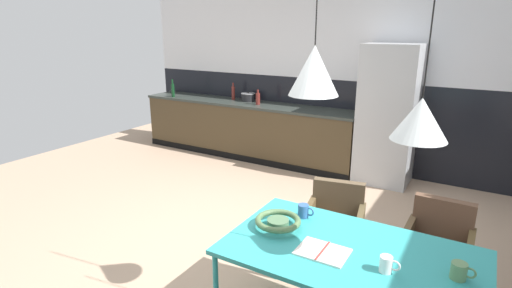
% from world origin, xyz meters
% --- Properties ---
extents(ground_plane, '(9.21, 9.21, 0.00)m').
position_xyz_m(ground_plane, '(0.00, 0.00, 0.00)').
color(ground_plane, tan).
extents(back_wall_splashback_dark, '(7.08, 0.12, 1.33)m').
position_xyz_m(back_wall_splashback_dark, '(0.00, 2.92, 0.67)').
color(back_wall_splashback_dark, black).
rests_on(back_wall_splashback_dark, ground).
extents(back_wall_panel_upper, '(7.08, 0.12, 1.33)m').
position_xyz_m(back_wall_panel_upper, '(0.00, 2.92, 2.00)').
color(back_wall_panel_upper, silver).
rests_on(back_wall_panel_upper, back_wall_splashback_dark).
extents(kitchen_counter, '(3.78, 0.63, 0.91)m').
position_xyz_m(kitchen_counter, '(-1.51, 2.56, 0.45)').
color(kitchen_counter, '#423420').
rests_on(kitchen_counter, ground).
extents(refrigerator_column, '(0.72, 0.60, 1.89)m').
position_xyz_m(refrigerator_column, '(0.74, 2.56, 0.94)').
color(refrigerator_column, '#ADAFB2').
rests_on(refrigerator_column, ground).
extents(dining_table, '(1.58, 0.93, 0.73)m').
position_xyz_m(dining_table, '(1.28, -0.64, 0.69)').
color(dining_table, teal).
rests_on(dining_table, ground).
extents(armchair_far_side, '(0.56, 0.55, 0.77)m').
position_xyz_m(armchair_far_side, '(0.87, 0.25, 0.50)').
color(armchair_far_side, brown).
rests_on(armchair_far_side, ground).
extents(armchair_head_of_table, '(0.49, 0.48, 0.77)m').
position_xyz_m(armchair_head_of_table, '(1.71, 0.30, 0.50)').
color(armchair_head_of_table, brown).
rests_on(armchair_head_of_table, ground).
extents(fruit_bowl, '(0.32, 0.32, 0.07)m').
position_xyz_m(fruit_bowl, '(0.74, -0.61, 0.78)').
color(fruit_bowl, '#4C704C').
rests_on(fruit_bowl, dining_table).
extents(open_book, '(0.31, 0.24, 0.02)m').
position_xyz_m(open_book, '(1.13, -0.75, 0.74)').
color(open_book, white).
rests_on(open_book, dining_table).
extents(mug_white_ceramic, '(0.13, 0.08, 0.10)m').
position_xyz_m(mug_white_ceramic, '(0.83, -0.37, 0.78)').
color(mug_white_ceramic, '#335B93').
rests_on(mug_white_ceramic, dining_table).
extents(mug_dark_espresso, '(0.13, 0.09, 0.10)m').
position_xyz_m(mug_dark_espresso, '(1.88, -0.62, 0.78)').
color(mug_dark_espresso, '#5B8456').
rests_on(mug_dark_espresso, dining_table).
extents(mug_glass_clear, '(0.12, 0.07, 0.10)m').
position_xyz_m(mug_glass_clear, '(1.52, -0.76, 0.78)').
color(mug_glass_clear, white).
rests_on(mug_glass_clear, dining_table).
extents(cooking_pot, '(0.23, 0.23, 0.16)m').
position_xyz_m(cooking_pot, '(-1.55, 2.68, 0.98)').
color(cooking_pot, black).
rests_on(cooking_pot, kitchen_counter).
extents(bottle_wine_green, '(0.06, 0.06, 0.31)m').
position_xyz_m(bottle_wine_green, '(-2.90, 2.35, 1.03)').
color(bottle_wine_green, '#0F3319').
rests_on(bottle_wine_green, kitchen_counter).
extents(bottle_vinegar_dark, '(0.07, 0.07, 0.24)m').
position_xyz_m(bottle_vinegar_dark, '(-1.25, 2.50, 1.01)').
color(bottle_vinegar_dark, maroon).
rests_on(bottle_vinegar_dark, kitchen_counter).
extents(bottle_spice_small, '(0.06, 0.06, 0.29)m').
position_xyz_m(bottle_spice_small, '(-1.84, 2.67, 1.03)').
color(bottle_spice_small, maroon).
rests_on(bottle_spice_small, kitchen_counter).
extents(pendant_lamp_over_table_near, '(0.31, 0.31, 0.93)m').
position_xyz_m(pendant_lamp_over_table_near, '(0.96, -0.60, 1.84)').
color(pendant_lamp_over_table_near, black).
extents(pendant_lamp_over_table_far, '(0.29, 0.29, 1.10)m').
position_xyz_m(pendant_lamp_over_table_far, '(1.59, -0.68, 1.63)').
color(pendant_lamp_over_table_far, black).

